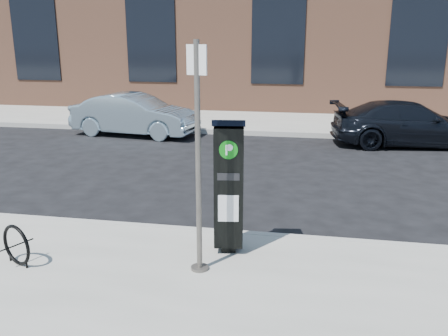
% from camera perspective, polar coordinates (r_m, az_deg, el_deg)
% --- Properties ---
extents(ground, '(120.00, 120.00, 0.00)m').
position_cam_1_polar(ground, '(7.29, -1.12, -8.51)').
color(ground, black).
rests_on(ground, ground).
extents(sidewalk_far, '(60.00, 12.00, 0.15)m').
position_cam_1_polar(sidewalk_far, '(20.78, 6.69, 7.28)').
color(sidewalk_far, gray).
rests_on(sidewalk_far, ground).
extents(curb_near, '(60.00, 0.12, 0.16)m').
position_cam_1_polar(curb_near, '(7.25, -1.16, -8.03)').
color(curb_near, '#9E9B93').
rests_on(curb_near, ground).
extents(curb_far, '(60.00, 0.12, 0.16)m').
position_cam_1_polar(curb_far, '(14.90, 5.08, 4.15)').
color(curb_far, '#9E9B93').
rests_on(curb_far, ground).
extents(building, '(28.00, 10.05, 8.25)m').
position_cam_1_polar(building, '(23.60, 7.54, 18.12)').
color(building, brown).
rests_on(building, ground).
extents(parking_kiosk, '(0.46, 0.42, 1.83)m').
position_cam_1_polar(parking_kiosk, '(6.24, 0.59, -2.03)').
color(parking_kiosk, black).
rests_on(parking_kiosk, sidewalk_near).
extents(sign_pole, '(0.24, 0.22, 2.79)m').
position_cam_1_polar(sign_pole, '(5.59, -3.13, 0.68)').
color(sign_pole, '#5B5750').
rests_on(sign_pole, sidewalk_near).
extents(bike_rack, '(0.51, 0.26, 0.54)m').
position_cam_1_polar(bike_rack, '(6.63, -23.70, -8.51)').
color(bike_rack, black).
rests_on(bike_rack, sidewalk_near).
extents(car_silver, '(4.08, 1.87, 1.30)m').
position_cam_1_polar(car_silver, '(15.12, -10.71, 6.32)').
color(car_silver, '#92ACBA').
rests_on(car_silver, ground).
extents(car_dark, '(4.48, 2.27, 1.25)m').
position_cam_1_polar(car_dark, '(14.39, 21.37, 4.98)').
color(car_dark, black).
rests_on(car_dark, ground).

